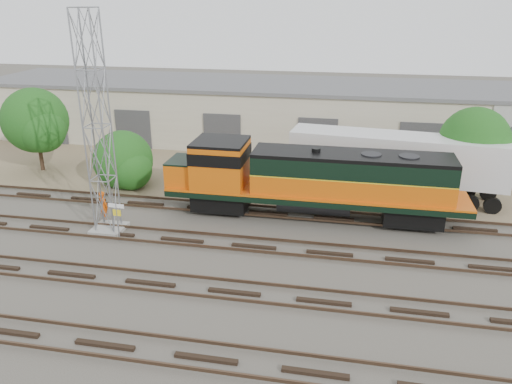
% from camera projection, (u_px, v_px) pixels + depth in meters
% --- Properties ---
extents(ground, '(140.00, 140.00, 0.00)m').
position_uv_depth(ground, '(248.00, 261.00, 25.16)').
color(ground, '#47423A').
rests_on(ground, ground).
extents(dirt_strip, '(80.00, 16.00, 0.02)m').
position_uv_depth(dirt_strip, '(288.00, 168.00, 38.87)').
color(dirt_strip, '#726047').
rests_on(dirt_strip, ground).
extents(tracks, '(80.00, 20.40, 0.28)m').
position_uv_depth(tracks, '(234.00, 292.00, 22.39)').
color(tracks, black).
rests_on(tracks, ground).
extents(warehouse, '(58.40, 10.40, 5.30)m').
position_uv_depth(warehouse, '(301.00, 113.00, 45.19)').
color(warehouse, beige).
rests_on(warehouse, ground).
extents(locomotive, '(17.70, 3.11, 4.25)m').
position_uv_depth(locomotive, '(309.00, 180.00, 29.32)').
color(locomotive, black).
rests_on(locomotive, tracks).
extents(signal_tower, '(1.77, 1.77, 11.98)m').
position_uv_depth(signal_tower, '(98.00, 131.00, 26.44)').
color(signal_tower, gray).
rests_on(signal_tower, ground).
extents(sign_post, '(0.91, 0.10, 2.23)m').
position_uv_depth(sign_post, '(117.00, 215.00, 26.72)').
color(sign_post, gray).
rests_on(sign_post, ground).
extents(worker, '(0.82, 0.74, 1.88)m').
position_uv_depth(worker, '(104.00, 206.00, 29.40)').
color(worker, '#E9570C').
rests_on(worker, ground).
extents(semi_trailer, '(13.90, 4.24, 4.21)m').
position_uv_depth(semi_trailer, '(401.00, 159.00, 32.38)').
color(semi_trailer, silver).
rests_on(semi_trailer, ground).
extents(tree_west, '(5.06, 4.82, 6.31)m').
position_uv_depth(tree_west, '(37.00, 123.00, 36.93)').
color(tree_west, '#382619').
rests_on(tree_west, ground).
extents(tree_mid, '(4.35, 4.15, 4.15)m').
position_uv_depth(tree_mid, '(125.00, 162.00, 34.70)').
color(tree_mid, '#382619').
rests_on(tree_mid, ground).
extents(tree_east, '(4.67, 4.45, 6.01)m').
position_uv_depth(tree_east, '(478.00, 144.00, 31.90)').
color(tree_east, '#382619').
rests_on(tree_east, ground).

